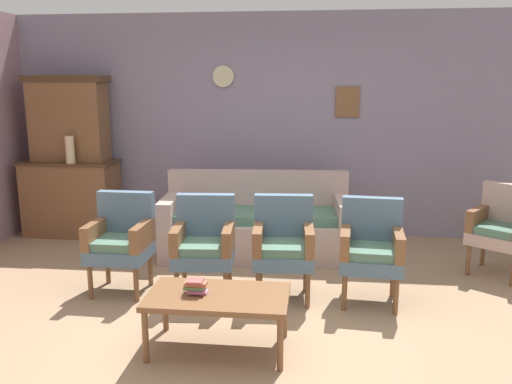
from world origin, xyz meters
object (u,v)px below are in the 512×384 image
side_cabinet (72,198)px  armchair_row_middle (204,242)px  wingback_chair_by_fireplace (502,226)px  floral_couch (257,226)px  book_stack_on_table (196,286)px  armchair_by_doorway (371,246)px  armchair_near_couch_end (121,238)px  coffee_table (218,300)px  vase_on_cabinet (70,150)px  armchair_near_cabinet (283,243)px

side_cabinet → armchair_row_middle: side_cabinet is taller
wingback_chair_by_fireplace → floral_couch: bearing=172.3°
side_cabinet → book_stack_on_table: bearing=-50.5°
floral_couch → side_cabinet: bearing=167.2°
armchair_by_doorway → wingback_chair_by_fireplace: 1.57m
armchair_near_couch_end → book_stack_on_table: 1.34m
armchair_by_doorway → wingback_chair_by_fireplace: (1.35, 0.80, 0.00)m
coffee_table → vase_on_cabinet: bearing=132.2°
armchair_by_doorway → book_stack_on_table: armchair_by_doorway is taller
book_stack_on_table → armchair_row_middle: bearing=98.5°
vase_on_cabinet → armchair_row_middle: (1.94, -1.53, -0.60)m
wingback_chair_by_fireplace → coffee_table: bearing=-144.7°
side_cabinet → wingback_chair_by_fireplace: 4.94m
side_cabinet → coffee_table: bearing=-48.5°
side_cabinet → armchair_near_couch_end: 2.12m
armchair_near_couch_end → floral_couch: bearing=45.9°
vase_on_cabinet → book_stack_on_table: (2.08, -2.48, -0.62)m
vase_on_cabinet → armchair_near_couch_end: vase_on_cabinet is taller
vase_on_cabinet → wingback_chair_by_fireplace: vase_on_cabinet is taller
side_cabinet → book_stack_on_table: 3.45m
armchair_row_middle → coffee_table: armchair_row_middle is taller
wingback_chair_by_fireplace → armchair_by_doorway: bearing=-149.3°
coffee_table → book_stack_on_table: size_ratio=6.09×
armchair_by_doorway → wingback_chair_by_fireplace: bearing=30.7°
side_cabinet → armchair_row_middle: (2.05, -1.71, 0.03)m
armchair_by_doorway → armchair_near_couch_end: bearing=-179.8°
wingback_chair_by_fireplace → book_stack_on_table: bearing=-146.2°
side_cabinet → armchair_near_cabinet: 3.21m
armchair_by_doorway → vase_on_cabinet: bearing=156.3°
floral_couch → coffee_table: floral_couch is taller
floral_couch → armchair_row_middle: same height
vase_on_cabinet → coffee_table: bearing=-47.8°
armchair_row_middle → wingback_chair_by_fireplace: size_ratio=1.00×
vase_on_cabinet → armchair_near_cabinet: (2.64, -1.47, -0.60)m
floral_couch → armchair_row_middle: (-0.34, -1.17, 0.17)m
armchair_row_middle → armchair_near_cabinet: 0.70m
armchair_near_cabinet → armchair_by_doorway: size_ratio=1.00×
coffee_table → floral_couch: bearing=89.0°
armchair_near_cabinet → armchair_near_couch_end: bearing=-179.0°
armchair_near_cabinet → vase_on_cabinet: bearing=150.8°
side_cabinet → vase_on_cabinet: bearing=-58.6°
side_cabinet → armchair_near_couch_end: bearing=-52.8°
side_cabinet → wingback_chair_by_fireplace: size_ratio=1.28×
floral_couch → armchair_by_doorway: size_ratio=2.31×
armchair_row_middle → armchair_near_couch_end: bearing=177.8°
coffee_table → armchair_by_doorway: bearing=40.1°
armchair_near_couch_end → armchair_row_middle: bearing=-2.2°
book_stack_on_table → vase_on_cabinet: bearing=130.0°
side_cabinet → armchair_near_cabinet: size_ratio=1.28×
vase_on_cabinet → armchair_near_cabinet: bearing=-29.2°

